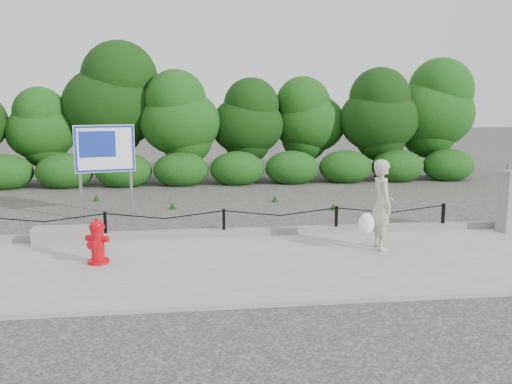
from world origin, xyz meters
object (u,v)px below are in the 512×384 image
Objects in this scene: fire_hydrant at (97,242)px; advertising_sign at (105,153)px; concrete_block at (61,235)px; pedestrian at (381,206)px; utility_cabinet at (510,201)px.

advertising_sign is at bearing 117.15° from fire_hydrant.
concrete_block is at bearing 144.68° from fire_hydrant.
advertising_sign reaches higher than pedestrian.
concrete_block is (-6.34, 1.16, -0.69)m from pedestrian.
advertising_sign is (-5.82, 3.97, 0.73)m from pedestrian.
fire_hydrant is 1.75m from concrete_block.
concrete_block is at bearing 160.78° from utility_cabinet.
pedestrian is at bearing -10.39° from concrete_block.
utility_cabinet reaches higher than concrete_block.
pedestrian is 0.75× the size of advertising_sign.
pedestrian reaches higher than fire_hydrant.
fire_hydrant is at bearing 95.17° from pedestrian.
utility_cabinet is at bearing 30.12° from fire_hydrant.
fire_hydrant is 0.75× the size of concrete_block.
pedestrian is 1.60× the size of concrete_block.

